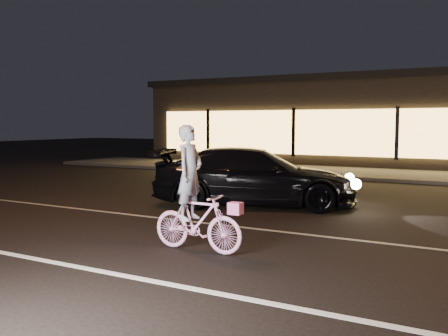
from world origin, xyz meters
The scene contains 7 objects.
ground centered at (0.00, 0.00, 0.00)m, with size 90.00×90.00×0.00m, color black.
lane_stripe_near centered at (0.00, -1.50, 0.00)m, with size 60.00×0.12×0.01m, color silver.
lane_stripe_far centered at (0.00, 2.00, 0.00)m, with size 60.00×0.10×0.01m, color gray.
sidewalk centered at (0.00, 13.00, 0.06)m, with size 30.00×4.00×0.12m, color #383533.
storefront centered at (0.00, 18.97, 2.15)m, with size 25.40×8.42×4.20m.
cyclist centered at (-0.45, 0.05, 0.71)m, with size 1.58×0.54×1.99m.
sedan centered at (-1.50, 4.40, 0.71)m, with size 5.27×3.62×1.42m.
Camera 1 is at (3.69, -6.49, 2.02)m, focal length 40.00 mm.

